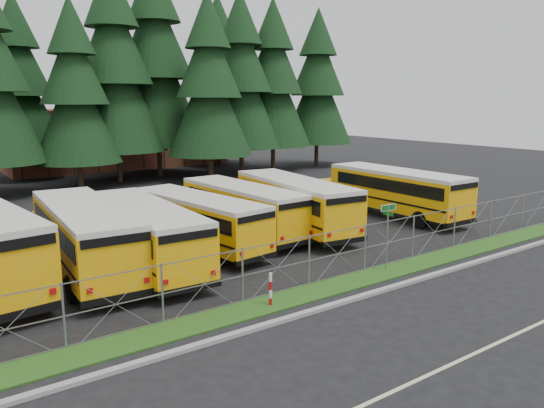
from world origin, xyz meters
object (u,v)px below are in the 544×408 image
(bus_6, at_px, (291,204))
(bus_3, at_px, (142,235))
(bus_5, at_px, (239,210))
(striped_bollard, at_px, (271,290))
(bus_2, at_px, (83,238))
(bus_4, at_px, (194,222))
(bus_east, at_px, (392,193))
(street_sign, at_px, (388,223))

(bus_6, bearing_deg, bus_3, -163.55)
(bus_3, bearing_deg, bus_5, 22.66)
(bus_3, height_order, bus_6, bus_6)
(bus_5, relative_size, striped_bollard, 8.42)
(bus_2, height_order, bus_4, bus_2)
(bus_6, bearing_deg, bus_east, 0.92)
(bus_3, relative_size, street_sign, 3.75)
(bus_east, bearing_deg, street_sign, -138.19)
(striped_bollard, bearing_deg, bus_east, 27.25)
(bus_3, relative_size, striped_bollard, 8.77)
(bus_3, relative_size, bus_4, 1.07)
(bus_5, xyz_separation_m, bus_6, (2.81, -0.81, 0.09))
(bus_2, height_order, striped_bollard, bus_2)
(bus_3, height_order, street_sign, street_sign)
(bus_east, bearing_deg, bus_4, 178.42)
(bus_3, height_order, bus_5, bus_3)
(bus_2, xyz_separation_m, bus_5, (8.51, 1.53, -0.12))
(bus_4, xyz_separation_m, street_sign, (4.91, -7.66, 0.75))
(bus_2, relative_size, bus_5, 1.09)
(bus_3, xyz_separation_m, bus_4, (3.13, 1.29, -0.09))
(bus_5, bearing_deg, striped_bollard, -118.16)
(bus_2, xyz_separation_m, bus_east, (18.45, -0.07, -0.01))
(bus_6, relative_size, bus_east, 0.99)
(bus_6, bearing_deg, bus_2, -169.03)
(bus_4, distance_m, bus_5, 3.31)
(bus_6, distance_m, street_sign, 7.93)
(bus_4, relative_size, bus_east, 0.90)
(bus_4, distance_m, bus_east, 13.12)
(bus_4, xyz_separation_m, bus_5, (3.16, 0.98, 0.04))
(street_sign, distance_m, striped_bollard, 6.36)
(bus_6, xyz_separation_m, bus_east, (7.13, -0.80, 0.01))
(bus_4, height_order, bus_6, bus_6)
(street_sign, bearing_deg, bus_6, 82.31)
(bus_2, distance_m, bus_3, 2.34)
(bus_east, height_order, street_sign, bus_east)
(bus_3, bearing_deg, bus_east, 5.17)
(bus_2, distance_m, bus_4, 5.38)
(street_sign, bearing_deg, striped_bollard, -176.65)
(bus_5, xyz_separation_m, striped_bollard, (-4.43, -9.00, -0.72))
(bus_3, distance_m, bus_4, 3.39)
(bus_4, bearing_deg, bus_3, -164.85)
(bus_3, height_order, bus_east, bus_east)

